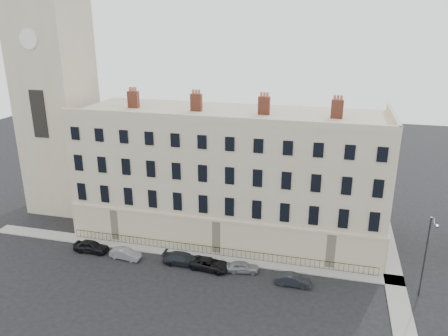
# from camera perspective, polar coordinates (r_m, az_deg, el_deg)

# --- Properties ---
(ground) EXTENTS (160.00, 160.00, 0.00)m
(ground) POSITION_cam_1_polar(r_m,az_deg,el_deg) (44.62, 4.67, -15.65)
(ground) COLOR black
(ground) RESTS_ON ground
(terrace) EXTENTS (36.22, 12.22, 17.00)m
(terrace) POSITION_cam_1_polar(r_m,az_deg,el_deg) (52.76, 0.72, -0.77)
(terrace) COLOR #BFAD8E
(terrace) RESTS_ON ground
(church_tower) EXTENTS (8.00, 8.13, 44.00)m
(church_tower) POSITION_cam_1_polar(r_m,az_deg,el_deg) (62.02, -21.36, 11.54)
(church_tower) COLOR #BFAD8E
(church_tower) RESTS_ON ground
(pavement_terrace) EXTENTS (48.00, 2.00, 0.12)m
(pavement_terrace) POSITION_cam_1_polar(r_m,az_deg,el_deg) (50.88, -5.70, -10.88)
(pavement_terrace) COLOR gray
(pavement_terrace) RESTS_ON ground
(pavement_east_return) EXTENTS (2.00, 24.00, 0.12)m
(pavement_east_return) POSITION_cam_1_polar(r_m,az_deg,el_deg) (51.54, 20.98, -11.76)
(pavement_east_return) COLOR gray
(pavement_east_return) RESTS_ON ground
(railings) EXTENTS (35.00, 0.04, 0.96)m
(railings) POSITION_cam_1_polar(r_m,az_deg,el_deg) (49.89, -1.16, -10.79)
(railings) COLOR black
(railings) RESTS_ON ground
(car_a) EXTENTS (4.03, 1.64, 1.37)m
(car_a) POSITION_cam_1_polar(r_m,az_deg,el_deg) (52.75, -16.97, -9.76)
(car_a) COLOR black
(car_a) RESTS_ON ground
(car_b) EXTENTS (3.65, 1.55, 1.17)m
(car_b) POSITION_cam_1_polar(r_m,az_deg,el_deg) (50.47, -12.74, -10.88)
(car_b) COLOR gray
(car_b) RESTS_ON ground
(car_c) EXTENTS (4.52, 1.95, 1.30)m
(car_c) POSITION_cam_1_polar(r_m,az_deg,el_deg) (48.43, -5.35, -11.73)
(car_c) COLOR black
(car_c) RESTS_ON ground
(car_d) EXTENTS (4.52, 2.43, 1.21)m
(car_d) POSITION_cam_1_polar(r_m,az_deg,el_deg) (47.42, -1.85, -12.44)
(car_d) COLOR black
(car_d) RESTS_ON ground
(car_e) EXTENTS (3.59, 1.90, 1.16)m
(car_e) POSITION_cam_1_polar(r_m,az_deg,el_deg) (47.03, 2.44, -12.77)
(car_e) COLOR gray
(car_e) RESTS_ON ground
(car_f) EXTENTS (3.60, 1.28, 1.18)m
(car_f) POSITION_cam_1_polar(r_m,az_deg,el_deg) (45.45, 9.03, -14.24)
(car_f) COLOR black
(car_f) RESTS_ON ground
(streetlamp) EXTENTS (0.42, 1.79, 8.29)m
(streetlamp) POSITION_cam_1_polar(r_m,az_deg,el_deg) (45.32, 24.86, -10.14)
(streetlamp) COLOR #313035
(streetlamp) RESTS_ON ground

